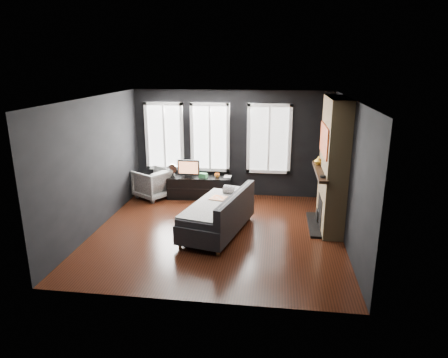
# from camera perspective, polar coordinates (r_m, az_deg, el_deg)

# --- Properties ---
(floor) EXTENTS (5.00, 5.00, 0.00)m
(floor) POSITION_cam_1_polar(r_m,az_deg,el_deg) (8.26, -0.97, -7.56)
(floor) COLOR black
(floor) RESTS_ON ground
(ceiling) EXTENTS (5.00, 5.00, 0.00)m
(ceiling) POSITION_cam_1_polar(r_m,az_deg,el_deg) (7.58, -1.07, 11.44)
(ceiling) COLOR white
(ceiling) RESTS_ON ground
(wall_back) EXTENTS (5.00, 0.02, 2.70)m
(wall_back) POSITION_cam_1_polar(r_m,az_deg,el_deg) (10.23, 1.08, 5.07)
(wall_back) COLOR black
(wall_back) RESTS_ON ground
(wall_left) EXTENTS (0.02, 5.00, 2.70)m
(wall_left) POSITION_cam_1_polar(r_m,az_deg,el_deg) (8.55, -17.84, 2.02)
(wall_left) COLOR black
(wall_left) RESTS_ON ground
(wall_right) EXTENTS (0.02, 5.00, 2.70)m
(wall_right) POSITION_cam_1_polar(r_m,az_deg,el_deg) (7.85, 17.33, 0.84)
(wall_right) COLOR black
(wall_right) RESTS_ON ground
(windows) EXTENTS (4.00, 0.16, 1.76)m
(windows) POSITION_cam_1_polar(r_m,az_deg,el_deg) (10.10, -1.49, 10.83)
(windows) COLOR white
(windows) RESTS_ON wall_back
(fireplace) EXTENTS (0.70, 1.62, 2.70)m
(fireplace) POSITION_cam_1_polar(r_m,az_deg,el_deg) (8.39, 15.35, 1.98)
(fireplace) COLOR #93724C
(fireplace) RESTS_ON floor
(sofa) EXTENTS (1.48, 2.25, 0.89)m
(sofa) POSITION_cam_1_polar(r_m,az_deg,el_deg) (8.08, -0.95, -4.73)
(sofa) COLOR #232325
(sofa) RESTS_ON floor
(stripe_pillow) EXTENTS (0.10, 0.33, 0.33)m
(stripe_pillow) POSITION_cam_1_polar(r_m,az_deg,el_deg) (8.42, 1.87, -2.43)
(stripe_pillow) COLOR gray
(stripe_pillow) RESTS_ON sofa
(armchair) EXTENTS (1.06, 1.07, 0.82)m
(armchair) POSITION_cam_1_polar(r_m,az_deg,el_deg) (10.34, -10.10, -0.44)
(armchair) COLOR silver
(armchair) RESTS_ON floor
(media_console) EXTENTS (1.64, 0.62, 0.55)m
(media_console) POSITION_cam_1_polar(r_m,az_deg,el_deg) (10.23, -3.53, -1.18)
(media_console) COLOR black
(media_console) RESTS_ON floor
(monitor) EXTENTS (0.57, 0.14, 0.51)m
(monitor) POSITION_cam_1_polar(r_m,az_deg,el_deg) (10.08, -5.08, 1.66)
(monitor) COLOR black
(monitor) RESTS_ON media_console
(desk_fan) EXTENTS (0.25, 0.25, 0.34)m
(desk_fan) POSITION_cam_1_polar(r_m,az_deg,el_deg) (10.19, -7.42, 1.26)
(desk_fan) COLOR #9B9B9B
(desk_fan) RESTS_ON media_console
(mug) EXTENTS (0.14, 0.11, 0.13)m
(mug) POSITION_cam_1_polar(r_m,az_deg,el_deg) (10.08, -1.00, 0.60)
(mug) COLOR orange
(mug) RESTS_ON media_console
(book) EXTENTS (0.18, 0.02, 0.25)m
(book) POSITION_cam_1_polar(r_m,az_deg,el_deg) (10.10, 0.02, 0.99)
(book) COLOR #A19380
(book) RESTS_ON media_console
(storage_box) EXTENTS (0.23, 0.18, 0.11)m
(storage_box) POSITION_cam_1_polar(r_m,az_deg,el_deg) (10.07, -3.02, 0.51)
(storage_box) COLOR #2F703D
(storage_box) RESTS_ON media_console
(mantel_vase) EXTENTS (0.19, 0.20, 0.18)m
(mantel_vase) POSITION_cam_1_polar(r_m,az_deg,el_deg) (8.81, 13.36, 2.57)
(mantel_vase) COLOR gold
(mantel_vase) RESTS_ON fireplace
(mantel_clock) EXTENTS (0.14, 0.14, 0.04)m
(mantel_clock) POSITION_cam_1_polar(r_m,az_deg,el_deg) (7.86, 13.99, 0.36)
(mantel_clock) COLOR black
(mantel_clock) RESTS_ON fireplace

